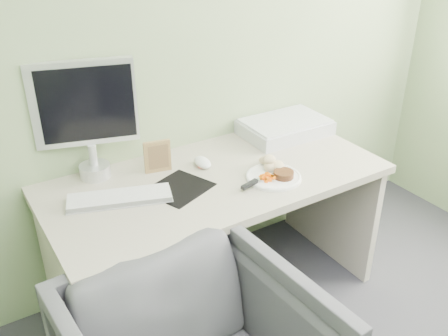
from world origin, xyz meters
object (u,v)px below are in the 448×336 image
monitor (86,114)px  scanner (285,128)px  desk (216,209)px  plate (273,177)px

monitor → scanner: bearing=10.5°
desk → scanner: size_ratio=3.42×
scanner → monitor: size_ratio=0.85×
desk → scanner: 0.65m
plate → scanner: scanner is taller
desk → plate: 0.33m
plate → scanner: size_ratio=0.55×
monitor → desk: bearing=-17.2°
plate → monitor: 0.89m
plate → monitor: size_ratio=0.47×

